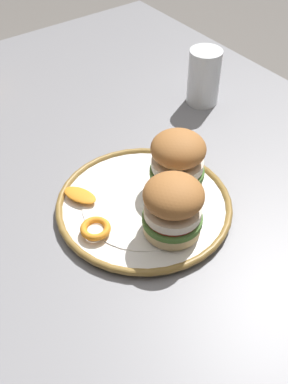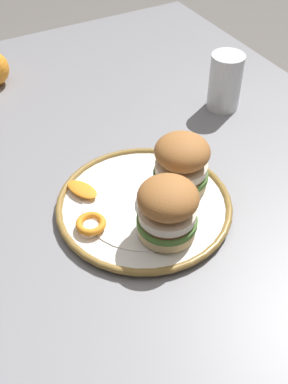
% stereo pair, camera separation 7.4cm
% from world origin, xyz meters
% --- Properties ---
extents(ground_plane, '(8.00, 8.00, 0.00)m').
position_xyz_m(ground_plane, '(0.00, 0.00, 0.00)').
color(ground_plane, slate).
extents(dining_table, '(1.35, 0.94, 0.72)m').
position_xyz_m(dining_table, '(0.00, 0.00, 0.63)').
color(dining_table, gray).
rests_on(dining_table, ground).
extents(dinner_plate, '(0.30, 0.30, 0.02)m').
position_xyz_m(dinner_plate, '(-0.06, 0.06, 0.73)').
color(dinner_plate, white).
rests_on(dinner_plate, dining_table).
extents(sandwich_half_left, '(0.13, 0.13, 0.10)m').
position_xyz_m(sandwich_half_left, '(-0.06, -0.02, 0.79)').
color(sandwich_half_left, beige).
rests_on(sandwich_half_left, dinner_plate).
extents(sandwich_half_right, '(0.13, 0.13, 0.10)m').
position_xyz_m(sandwich_half_right, '(-0.14, 0.06, 0.79)').
color(sandwich_half_right, beige).
rests_on(sandwich_half_right, dinner_plate).
extents(orange_peel_curled, '(0.07, 0.07, 0.01)m').
position_xyz_m(orange_peel_curled, '(-0.07, 0.16, 0.75)').
color(orange_peel_curled, orange).
rests_on(orange_peel_curled, dinner_plate).
extents(orange_peel_strip_long, '(0.07, 0.05, 0.01)m').
position_xyz_m(orange_peel_strip_long, '(0.01, 0.14, 0.75)').
color(orange_peel_strip_long, orange).
rests_on(orange_peel_strip_long, dinner_plate).
extents(drinking_glass, '(0.07, 0.07, 0.12)m').
position_xyz_m(drinking_glass, '(0.13, -0.24, 0.78)').
color(drinking_glass, white).
rests_on(drinking_glass, dining_table).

